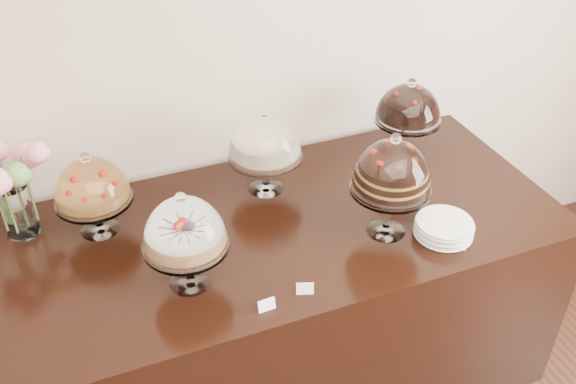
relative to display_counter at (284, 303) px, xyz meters
name	(u,v)px	position (x,y,z in m)	size (l,w,h in m)	color
wall_back	(216,30)	(-0.07, 0.55, 1.05)	(5.00, 0.04, 3.00)	beige
display_counter	(284,303)	(0.00, 0.00, 0.00)	(2.20, 1.00, 0.90)	black
cake_stand_sugar_sponge	(184,229)	(-0.43, -0.19, 0.69)	(0.29, 0.29, 0.39)	white
cake_stand_choco_layer	(392,171)	(0.35, -0.20, 0.73)	(0.30, 0.30, 0.43)	white
cake_stand_cheesecake	(265,141)	(0.02, 0.24, 0.68)	(0.31, 0.31, 0.37)	white
cake_stand_dark_choco	(409,107)	(0.68, 0.25, 0.70)	(0.29, 0.29, 0.39)	white
cake_stand_fruit_tart	(91,185)	(-0.67, 0.22, 0.66)	(0.29, 0.29, 0.35)	white
flower_vase	(5,180)	(-0.96, 0.32, 0.69)	(0.32, 0.31, 0.37)	white
plate_stack	(444,228)	(0.54, -0.30, 0.48)	(0.22, 0.22, 0.06)	silver
price_card_left	(267,305)	(-0.22, -0.42, 0.47)	(0.06, 0.01, 0.04)	white
price_card_right	(458,245)	(0.54, -0.39, 0.47)	(0.06, 0.01, 0.04)	white
price_card_extra	(305,289)	(-0.08, -0.39, 0.47)	(0.06, 0.01, 0.04)	white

